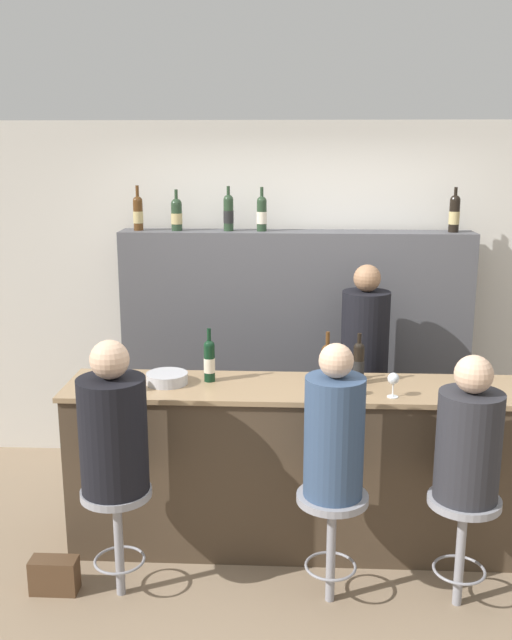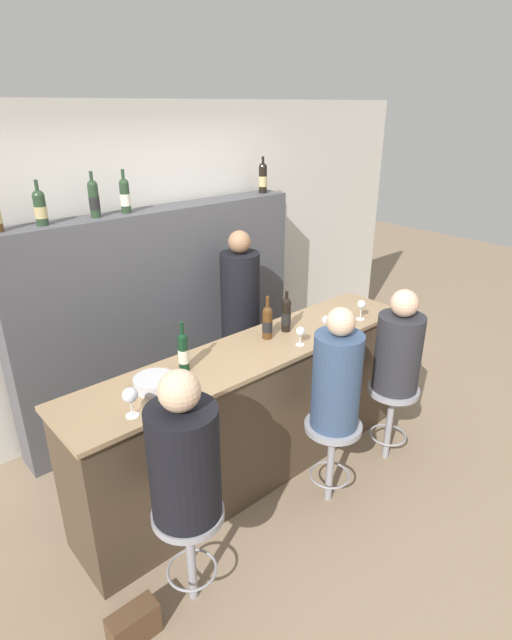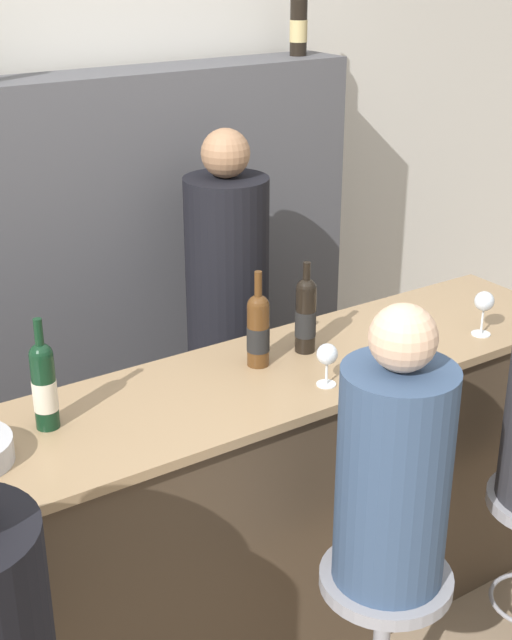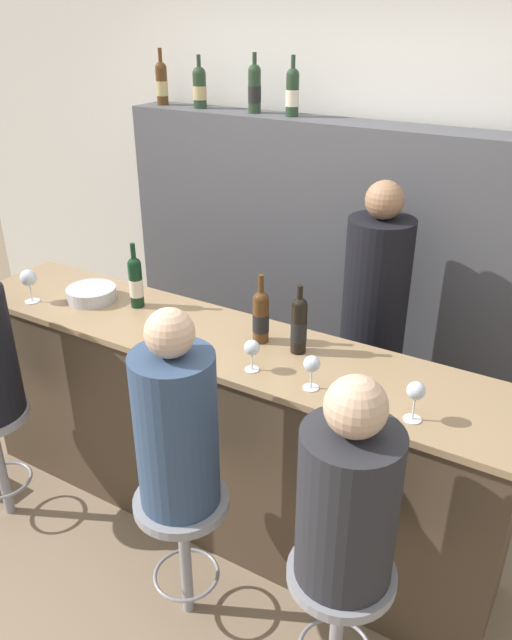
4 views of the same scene
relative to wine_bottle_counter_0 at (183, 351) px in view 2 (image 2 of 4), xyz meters
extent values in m
plane|color=#8C755B|center=(0.52, -0.33, -1.17)|extent=(16.00, 16.00, 0.00)
cube|color=beige|center=(0.52, 1.31, 0.13)|extent=(6.40, 0.05, 2.60)
cube|color=#473828|center=(0.52, -0.07, -0.66)|extent=(2.69, 0.52, 1.00)
cube|color=#997A56|center=(0.52, -0.07, -0.15)|extent=(2.73, 0.56, 0.03)
cube|color=#4C4C51|center=(0.52, 1.08, -0.26)|extent=(2.56, 0.28, 1.82)
cylinder|color=black|center=(0.00, 0.00, -0.02)|extent=(0.07, 0.07, 0.22)
cylinder|color=beige|center=(0.00, 0.00, -0.03)|extent=(0.07, 0.07, 0.09)
sphere|color=black|center=(0.00, 0.00, 0.09)|extent=(0.07, 0.07, 0.07)
cylinder|color=black|center=(0.00, 0.00, 0.15)|extent=(0.02, 0.02, 0.09)
cylinder|color=#4C2D14|center=(0.70, 0.00, -0.03)|extent=(0.07, 0.07, 0.20)
cylinder|color=black|center=(0.70, 0.00, -0.04)|extent=(0.07, 0.07, 0.08)
sphere|color=#4C2D14|center=(0.70, 0.00, 0.07)|extent=(0.07, 0.07, 0.07)
cylinder|color=#4C2D14|center=(0.70, 0.00, 0.13)|extent=(0.02, 0.02, 0.10)
cylinder|color=black|center=(0.89, 0.00, -0.02)|extent=(0.07, 0.07, 0.22)
cylinder|color=black|center=(0.89, 0.00, -0.03)|extent=(0.07, 0.07, 0.09)
sphere|color=black|center=(0.89, 0.00, 0.09)|extent=(0.07, 0.07, 0.07)
cylinder|color=black|center=(0.89, 0.00, 0.14)|extent=(0.02, 0.02, 0.08)
cylinder|color=#233823|center=(-0.35, 1.08, 0.75)|extent=(0.08, 0.08, 0.19)
cylinder|color=tan|center=(-0.35, 1.08, 0.74)|extent=(0.08, 0.08, 0.08)
sphere|color=#233823|center=(-0.35, 1.08, 0.84)|extent=(0.08, 0.08, 0.08)
cylinder|color=#233823|center=(-0.35, 1.08, 0.90)|extent=(0.02, 0.02, 0.09)
cylinder|color=#233823|center=(0.03, 1.08, 0.76)|extent=(0.07, 0.07, 0.22)
cylinder|color=black|center=(0.03, 1.08, 0.75)|extent=(0.07, 0.07, 0.09)
sphere|color=#233823|center=(0.03, 1.08, 0.88)|extent=(0.07, 0.07, 0.07)
cylinder|color=#233823|center=(0.03, 1.08, 0.93)|extent=(0.02, 0.02, 0.08)
cylinder|color=#233823|center=(0.27, 1.08, 0.76)|extent=(0.07, 0.07, 0.21)
cylinder|color=beige|center=(0.27, 1.08, 0.75)|extent=(0.07, 0.07, 0.09)
sphere|color=#233823|center=(0.27, 1.08, 0.87)|extent=(0.07, 0.07, 0.07)
cylinder|color=#233823|center=(0.27, 1.08, 0.92)|extent=(0.02, 0.02, 0.09)
cylinder|color=black|center=(1.64, 1.08, 0.76)|extent=(0.07, 0.07, 0.23)
cylinder|color=tan|center=(1.64, 1.08, 0.75)|extent=(0.08, 0.08, 0.09)
sphere|color=black|center=(1.64, 1.08, 0.88)|extent=(0.07, 0.07, 0.07)
cylinder|color=black|center=(1.64, 1.08, 0.93)|extent=(0.02, 0.02, 0.08)
cylinder|color=silver|center=(-0.49, -0.23, -0.13)|extent=(0.07, 0.07, 0.00)
cylinder|color=silver|center=(-0.49, -0.23, -0.08)|extent=(0.01, 0.01, 0.09)
sphere|color=silver|center=(-0.49, -0.23, 0.00)|extent=(0.08, 0.08, 0.08)
cylinder|color=silver|center=(0.80, -0.23, -0.13)|extent=(0.06, 0.06, 0.00)
cylinder|color=silver|center=(0.80, -0.23, -0.09)|extent=(0.01, 0.01, 0.07)
sphere|color=silver|center=(0.80, -0.23, -0.03)|extent=(0.07, 0.07, 0.07)
cylinder|color=silver|center=(1.07, -0.23, -0.13)|extent=(0.06, 0.06, 0.00)
cylinder|color=silver|center=(1.07, -0.23, -0.09)|extent=(0.01, 0.01, 0.08)
sphere|color=silver|center=(1.07, -0.23, -0.02)|extent=(0.07, 0.07, 0.07)
cylinder|color=silver|center=(1.47, -0.23, -0.13)|extent=(0.07, 0.07, 0.00)
cylinder|color=silver|center=(1.47, -0.23, -0.08)|extent=(0.01, 0.01, 0.09)
sphere|color=silver|center=(1.47, -0.23, -0.01)|extent=(0.07, 0.07, 0.07)
cylinder|color=#B7B7BC|center=(-0.25, -0.06, -0.10)|extent=(0.25, 0.25, 0.07)
cylinder|color=gray|center=(-0.44, -0.64, -0.87)|extent=(0.05, 0.05, 0.59)
torus|color=gray|center=(-0.44, -0.64, -0.96)|extent=(0.28, 0.28, 0.02)
cylinder|color=gray|center=(-0.44, -0.64, -0.55)|extent=(0.38, 0.38, 0.04)
cylinder|color=black|center=(-0.44, -0.64, -0.22)|extent=(0.36, 0.36, 0.62)
sphere|color=#D8AD8C|center=(-0.44, -0.64, 0.19)|extent=(0.20, 0.20, 0.20)
cylinder|color=gray|center=(0.72, -0.64, -0.87)|extent=(0.05, 0.05, 0.59)
torus|color=gray|center=(0.72, -0.64, -0.96)|extent=(0.28, 0.28, 0.02)
cylinder|color=gray|center=(0.72, -0.64, -0.55)|extent=(0.38, 0.38, 0.04)
cylinder|color=#334766|center=(0.72, -0.64, -0.21)|extent=(0.31, 0.31, 0.64)
sphere|color=#D8AD8C|center=(0.72, -0.64, 0.20)|extent=(0.18, 0.18, 0.18)
cylinder|color=gray|center=(1.40, -0.64, -0.87)|extent=(0.05, 0.05, 0.59)
torus|color=gray|center=(1.40, -0.64, -0.96)|extent=(0.28, 0.28, 0.02)
cylinder|color=gray|center=(1.40, -0.64, -0.55)|extent=(0.38, 0.38, 0.04)
cylinder|color=#28282D|center=(1.40, -0.64, -0.25)|extent=(0.33, 0.33, 0.58)
sphere|color=#D8AD8C|center=(1.40, -0.64, 0.14)|extent=(0.19, 0.19, 0.19)
cylinder|color=black|center=(0.99, 0.64, -0.43)|extent=(0.33, 0.33, 1.46)
sphere|color=#936B4C|center=(0.99, 0.64, 0.39)|extent=(0.18, 0.18, 0.18)
cube|color=#513823|center=(-0.81, -0.64, -1.07)|extent=(0.26, 0.12, 0.20)
camera|label=1|loc=(0.48, -4.07, 1.24)|focal=40.00mm
camera|label=2|loc=(-1.48, -2.34, 1.40)|focal=28.00mm
camera|label=3|loc=(-0.72, -2.12, 1.12)|focal=50.00mm
camera|label=4|loc=(1.93, -2.09, 1.19)|focal=35.00mm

